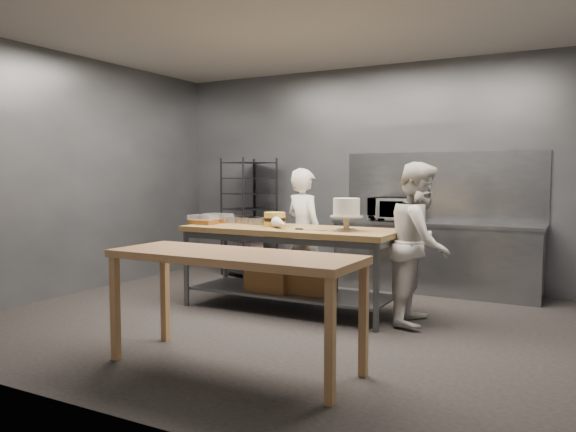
# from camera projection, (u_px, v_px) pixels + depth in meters

# --- Properties ---
(ground) EXTENTS (6.00, 6.00, 0.00)m
(ground) POSITION_uv_depth(u_px,v_px,m) (283.00, 321.00, 5.76)
(ground) COLOR black
(ground) RESTS_ON ground
(back_wall) EXTENTS (6.00, 0.04, 3.00)m
(back_wall) POSITION_uv_depth(u_px,v_px,m) (370.00, 175.00, 7.84)
(back_wall) COLOR #4C4F54
(back_wall) RESTS_ON ground
(work_table) EXTENTS (2.40, 0.90, 0.92)m
(work_table) POSITION_uv_depth(u_px,v_px,m) (290.00, 259.00, 6.20)
(work_table) COLOR olive
(work_table) RESTS_ON ground
(near_counter) EXTENTS (2.00, 0.70, 0.90)m
(near_counter) POSITION_uv_depth(u_px,v_px,m) (234.00, 264.00, 4.31)
(near_counter) COLOR #A16E42
(near_counter) RESTS_ON ground
(back_counter) EXTENTS (2.60, 0.60, 0.90)m
(back_counter) POSITION_uv_depth(u_px,v_px,m) (434.00, 257.00, 7.16)
(back_counter) COLOR slate
(back_counter) RESTS_ON ground
(splashback_panel) EXTENTS (2.60, 0.02, 0.90)m
(splashback_panel) POSITION_uv_depth(u_px,v_px,m) (441.00, 186.00, 7.36)
(splashback_panel) COLOR slate
(splashback_panel) RESTS_ON back_counter
(speed_rack) EXTENTS (0.79, 0.82, 1.75)m
(speed_rack) POSITION_uv_depth(u_px,v_px,m) (249.00, 218.00, 8.37)
(speed_rack) COLOR black
(speed_rack) RESTS_ON ground
(chef_behind) EXTENTS (0.68, 0.58, 1.58)m
(chef_behind) POSITION_uv_depth(u_px,v_px,m) (304.00, 233.00, 6.83)
(chef_behind) COLOR white
(chef_behind) RESTS_ON ground
(chef_right) EXTENTS (0.68, 0.84, 1.63)m
(chef_right) POSITION_uv_depth(u_px,v_px,m) (420.00, 243.00, 5.63)
(chef_right) COLOR silver
(chef_right) RESTS_ON ground
(microwave) EXTENTS (0.54, 0.37, 0.30)m
(microwave) POSITION_uv_depth(u_px,v_px,m) (391.00, 209.00, 7.39)
(microwave) COLOR black
(microwave) RESTS_ON back_counter
(frosted_cake_stand) EXTENTS (0.34, 0.34, 0.34)m
(frosted_cake_stand) POSITION_uv_depth(u_px,v_px,m) (346.00, 210.00, 5.78)
(frosted_cake_stand) COLOR #A69C85
(frosted_cake_stand) RESTS_ON work_table
(layer_cake) EXTENTS (0.24, 0.24, 0.16)m
(layer_cake) POSITION_uv_depth(u_px,v_px,m) (275.00, 219.00, 6.29)
(layer_cake) COLOR gold
(layer_cake) RESTS_ON work_table
(cake_pans) EXTENTS (0.72, 0.32, 0.07)m
(cake_pans) POSITION_uv_depth(u_px,v_px,m) (247.00, 220.00, 6.72)
(cake_pans) COLOR gray
(cake_pans) RESTS_ON work_table
(piping_bag) EXTENTS (0.35, 0.36, 0.12)m
(piping_bag) POSITION_uv_depth(u_px,v_px,m) (281.00, 223.00, 5.99)
(piping_bag) COLOR silver
(piping_bag) RESTS_ON work_table
(offset_spatula) EXTENTS (0.36, 0.02, 0.02)m
(offset_spatula) POSITION_uv_depth(u_px,v_px,m) (307.00, 230.00, 5.88)
(offset_spatula) COLOR slate
(offset_spatula) RESTS_ON work_table
(pastry_clamshells) EXTENTS (0.33, 0.49, 0.11)m
(pastry_clamshells) POSITION_uv_depth(u_px,v_px,m) (211.00, 219.00, 6.71)
(pastry_clamshells) COLOR brown
(pastry_clamshells) RESTS_ON work_table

